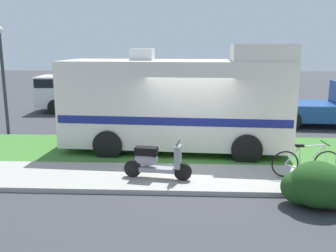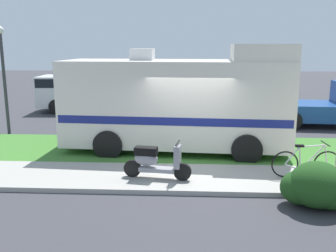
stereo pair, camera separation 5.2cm
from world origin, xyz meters
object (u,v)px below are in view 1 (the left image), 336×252
at_px(scooter, 155,161).
at_px(bicycle, 306,162).
at_px(street_lamp_post, 3,70).
at_px(motorhome_rv, 179,102).
at_px(pickup_truck_far, 81,93).

relative_size(scooter, bicycle, 0.99).
bearing_deg(street_lamp_post, motorhome_rv, -17.34).
xyz_separation_m(bicycle, street_lamp_post, (-9.96, 4.72, 1.99)).
bearing_deg(street_lamp_post, scooter, -39.05).
height_order(scooter, pickup_truck_far, pickup_truck_far).
relative_size(bicycle, street_lamp_post, 0.43).
height_order(motorhome_rv, street_lamp_post, street_lamp_post).
bearing_deg(scooter, pickup_truck_far, 114.75).
distance_m(motorhome_rv, scooter, 3.14).
relative_size(bicycle, pickup_truck_far, 0.31).
bearing_deg(bicycle, pickup_truck_far, 130.58).
bearing_deg(bicycle, motorhome_rv, 141.13).
height_order(scooter, bicycle, scooter).
xyz_separation_m(motorhome_rv, pickup_truck_far, (-5.25, 7.31, -0.65)).
distance_m(motorhome_rv, street_lamp_post, 7.07).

